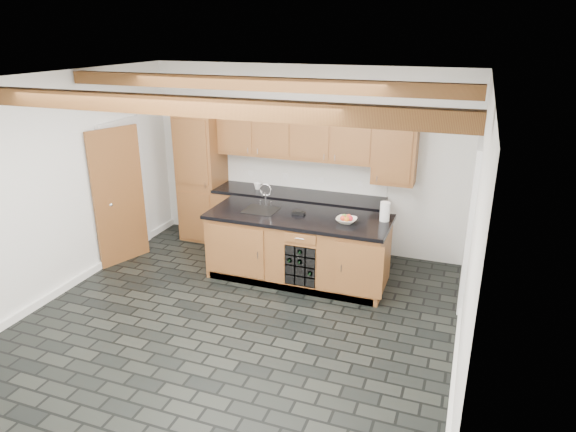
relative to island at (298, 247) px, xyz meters
The scene contains 10 objects.
ground 1.40m from the island, 103.42° to the right, with size 5.00×5.00×0.00m, color black.
room_shell 1.36m from the island, 117.44° to the right, with size 5.01×5.00×5.00m.
back_cabinetry 1.28m from the island, 125.62° to the left, with size 3.65×0.62×2.20m.
island is the anchor object (origin of this frame).
faucet 0.75m from the island, behind, with size 0.45×0.40×0.34m.
kitchen_scale 0.49m from the island, 110.31° to the left, with size 0.17×0.11×0.05m.
fruit_bowl 0.83m from the island, ahead, with size 0.26×0.26×0.06m, color silver.
fruit_cluster 0.85m from the island, ahead, with size 0.16×0.17×0.07m.
paper_towel 1.28m from the island, ahead, with size 0.13×0.13×0.25m, color white.
mug 1.44m from the island, 137.57° to the left, with size 0.11×0.11×0.10m, color white.
Camera 1 is at (2.39, -4.82, 3.28)m, focal length 32.00 mm.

